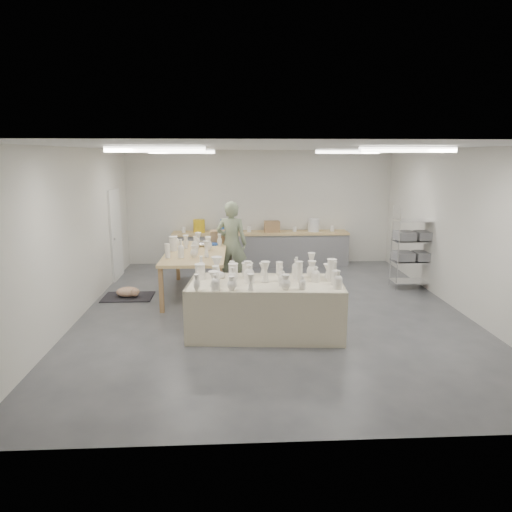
{
  "coord_description": "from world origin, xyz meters",
  "views": [
    {
      "loc": [
        -0.73,
        -8.11,
        2.86
      ],
      "look_at": [
        -0.31,
        0.07,
        1.05
      ],
      "focal_mm": 32.0,
      "sensor_mm": 36.0,
      "label": 1
    }
  ],
  "objects": [
    {
      "name": "rug",
      "position": [
        -2.9,
        1.01,
        0.01
      ],
      "size": [
        1.0,
        0.7,
        0.02
      ],
      "primitive_type": "cube",
      "color": "black",
      "rests_on": "ground"
    },
    {
      "name": "cat",
      "position": [
        -2.88,
        1.0,
        0.12
      ],
      "size": [
        0.56,
        0.48,
        0.2
      ],
      "rotation": [
        0.0,
        0.0,
        -0.39
      ],
      "color": "white",
      "rests_on": "rug"
    },
    {
      "name": "drying_table",
      "position": [
        -0.22,
        -1.06,
        0.46
      ],
      "size": [
        2.55,
        1.36,
        1.24
      ],
      "rotation": [
        0.0,
        0.0,
        -0.08
      ],
      "color": "olive",
      "rests_on": "ground"
    },
    {
      "name": "potter",
      "position": [
        -0.76,
        1.87,
        0.94
      ],
      "size": [
        0.76,
        0.58,
        1.89
      ],
      "primitive_type": "imported",
      "rotation": [
        0.0,
        0.0,
        2.94
      ],
      "color": "gray",
      "rests_on": "ground"
    },
    {
      "name": "work_table",
      "position": [
        -1.48,
        1.28,
        0.91
      ],
      "size": [
        1.26,
        2.46,
        1.27
      ],
      "rotation": [
        0.0,
        0.0,
        -0.02
      ],
      "color": "tan",
      "rests_on": "ground"
    },
    {
      "name": "red_stool",
      "position": [
        -0.76,
        2.14,
        0.31
      ],
      "size": [
        0.39,
        0.39,
        0.35
      ],
      "rotation": [
        0.0,
        0.0,
        -0.05
      ],
      "color": "#AF1927",
      "rests_on": "ground"
    },
    {
      "name": "back_counter",
      "position": [
        -0.01,
        3.68,
        0.49
      ],
      "size": [
        4.6,
        0.6,
        1.24
      ],
      "color": "tan",
      "rests_on": "ground"
    },
    {
      "name": "room",
      "position": [
        -0.11,
        0.08,
        2.06
      ],
      "size": [
        8.0,
        8.02,
        3.0
      ],
      "color": "#424449",
      "rests_on": "ground"
    },
    {
      "name": "wire_shelf",
      "position": [
        3.2,
        1.4,
        0.92
      ],
      "size": [
        0.88,
        0.48,
        1.8
      ],
      "color": "silver",
      "rests_on": "ground"
    }
  ]
}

